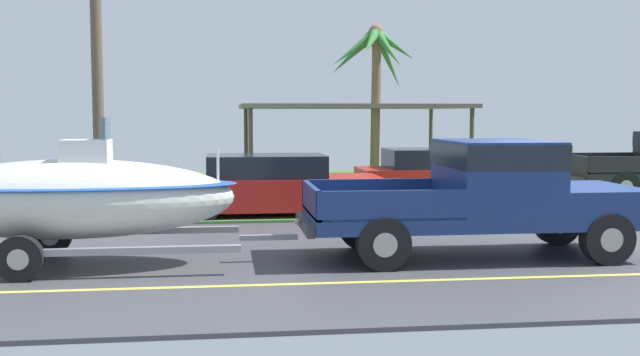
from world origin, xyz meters
The scene contains 8 objects.
ground centered at (0.00, 8.38, -0.01)m, with size 36.00×22.00×0.11m.
pickup_truck_towing centered at (-1.39, -0.17, 1.04)m, with size 5.53×2.07×1.87m.
boat_on_trailer centered at (-8.00, -0.17, 1.04)m, with size 6.17×2.18×2.24m.
parked_sedan_near centered at (-4.58, 5.06, 0.67)m, with size 4.67×1.85×1.38m.
parked_sedan_far centered at (-0.11, 7.40, 0.67)m, with size 4.31×1.83×1.38m.
carport_awning centered at (-1.39, 13.69, 2.48)m, with size 7.44×5.28×2.60m.
palm_tree_near_right centered at (-1.03, 11.53, 3.97)m, with size 2.81×3.14×5.04m.
utility_pole centered at (-8.34, 4.92, 4.16)m, with size 0.24×1.80×8.02m.
Camera 1 is at (-5.69, -11.93, 2.32)m, focal length 42.85 mm.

